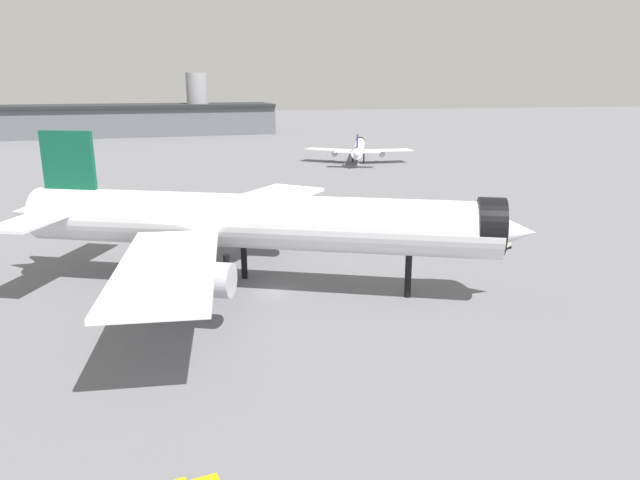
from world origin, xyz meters
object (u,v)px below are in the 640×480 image
traffic_cone_near_nose (317,220)px  airliner_near_gate (254,223)px  baggage_cart_trailing (503,243)px  airliner_far_taxiway (359,148)px  service_truck_front (159,215)px

traffic_cone_near_nose → airliner_near_gate: bearing=-114.9°
baggage_cart_trailing → traffic_cone_near_nose: 32.82m
airliner_far_taxiway → service_truck_front: 91.96m
service_truck_front → baggage_cart_trailing: size_ratio=1.97×
airliner_far_taxiway → traffic_cone_near_nose: (-30.40, -76.25, -3.88)m
airliner_far_taxiway → baggage_cart_trailing: bearing=-165.6°
airliner_far_taxiway → service_truck_front: size_ratio=6.34×
airliner_near_gate → traffic_cone_near_nose: 35.93m
airliner_near_gate → airliner_far_taxiway: (45.19, 108.04, -3.98)m
airliner_far_taxiway → baggage_cart_trailing: 99.70m
baggage_cart_trailing → traffic_cone_near_nose: size_ratio=4.47×
airliner_near_gate → baggage_cart_trailing: airliner_near_gate is taller
airliner_near_gate → traffic_cone_near_nose: (14.79, 31.79, -7.86)m
traffic_cone_near_nose → baggage_cart_trailing: bearing=-44.9°
service_truck_front → airliner_near_gate: bearing=-75.7°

